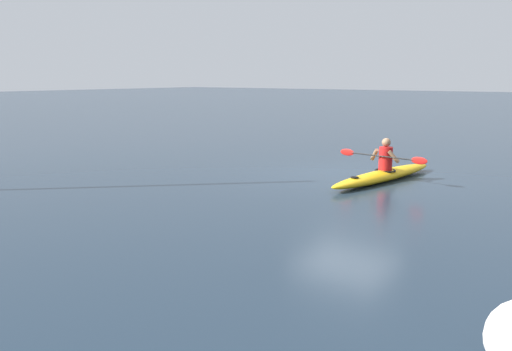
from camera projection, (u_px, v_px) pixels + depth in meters
ground_plane at (349, 175)px, 13.69m from camera, size 160.00×160.00×0.00m
kayak at (384, 175)px, 12.87m from camera, size 1.12×4.24×0.26m
kayaker at (385, 156)px, 12.79m from camera, size 2.33×0.54×0.77m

